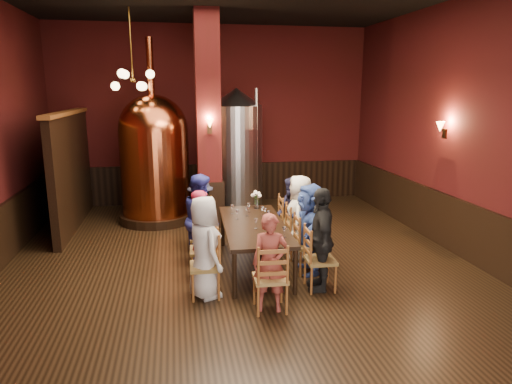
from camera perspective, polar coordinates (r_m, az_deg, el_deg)
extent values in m
plane|color=black|center=(7.55, -1.65, -10.02)|extent=(10.00, 10.00, 0.00)
cube|color=#430E10|center=(11.95, -5.33, 9.46)|extent=(8.00, 0.02, 4.50)
cube|color=#430E10|center=(2.25, 17.33, -5.17)|extent=(8.00, 0.02, 4.50)
cube|color=#430E10|center=(8.55, 26.02, 6.96)|extent=(0.02, 10.00, 4.50)
cube|color=black|center=(8.84, 24.71, -4.37)|extent=(0.08, 9.90, 1.00)
cube|color=black|center=(12.14, -5.15, 1.17)|extent=(7.90, 0.08, 1.00)
cube|color=#430E10|center=(9.74, -5.98, 8.71)|extent=(0.58, 0.58, 4.50)
cube|color=black|center=(10.47, -22.06, 2.33)|extent=(0.22, 3.50, 2.40)
cube|color=black|center=(7.55, -0.24, -4.22)|extent=(1.08, 2.43, 0.06)
cylinder|color=black|center=(6.56, -2.70, -10.39)|extent=(0.07, 0.07, 0.69)
cylinder|color=black|center=(6.70, 4.93, -9.94)|extent=(0.07, 0.07, 0.69)
cylinder|color=black|center=(8.70, -4.17, -4.53)|extent=(0.07, 0.07, 0.69)
cylinder|color=black|center=(8.80, 1.57, -4.29)|extent=(0.07, 0.07, 0.69)
imported|color=silver|center=(6.53, -6.46, -6.88)|extent=(0.68, 0.83, 1.48)
imported|color=maroon|center=(7.17, -6.64, -5.32)|extent=(0.47, 0.59, 1.42)
imported|color=navy|center=(7.78, -6.80, -3.37)|extent=(0.42, 0.78, 1.55)
imported|color=black|center=(8.46, -6.91, -2.85)|extent=(0.71, 0.96, 1.32)
imported|color=black|center=(6.77, 8.13, -5.87)|extent=(0.55, 0.96, 1.55)
imported|color=#3653A3|center=(7.40, 6.67, -4.53)|extent=(0.51, 1.39, 1.47)
imported|color=silver|center=(8.01, 5.47, -3.14)|extent=(0.68, 0.84, 1.48)
imported|color=#1E1E3C|center=(8.66, 4.42, -2.49)|extent=(0.42, 0.68, 1.31)
imported|color=brown|center=(6.12, 1.81, -8.87)|extent=(0.54, 0.41, 1.34)
cylinder|color=black|center=(10.64, -12.21, -2.97)|extent=(1.69, 1.69, 0.19)
cylinder|color=#B35029|center=(10.42, -12.47, 2.51)|extent=(1.79, 1.79, 1.88)
sphere|color=#B35029|center=(10.30, -12.72, 7.66)|extent=(1.50, 1.50, 1.50)
cylinder|color=#B35029|center=(10.27, -13.09, 14.97)|extent=(0.15, 0.15, 1.22)
cylinder|color=#B2B2B7|center=(10.99, -2.42, 4.09)|extent=(1.33, 1.33, 2.54)
cone|color=#B2B2B7|center=(10.86, -2.49, 11.80)|extent=(1.22, 1.22, 0.41)
cylinder|color=#B2B2B7|center=(10.62, 0.06, 5.18)|extent=(0.08, 0.08, 2.85)
cylinder|color=white|center=(8.50, 0.09, -1.45)|extent=(0.10, 0.10, 0.18)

